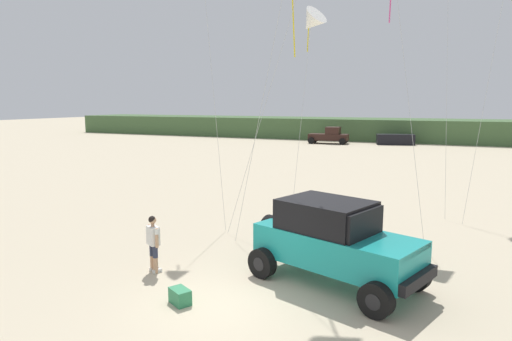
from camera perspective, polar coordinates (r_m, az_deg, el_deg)
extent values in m
plane|color=#C1B293|center=(11.40, -4.10, -16.66)|extent=(220.00, 220.00, 0.00)
cube|color=#426038|center=(61.46, 14.18, 5.15)|extent=(90.00, 8.94, 2.74)
cube|color=teal|center=(12.37, 10.18, -9.67)|extent=(4.76, 3.19, 0.90)
cube|color=teal|center=(11.50, 17.24, -9.41)|extent=(1.60, 1.96, 0.12)
cube|color=black|center=(12.32, 8.92, -5.59)|extent=(2.75, 2.42, 0.80)
cube|color=black|center=(11.73, 13.80, -6.68)|extent=(0.65, 1.61, 0.72)
cube|color=black|center=(11.48, 20.00, -12.98)|extent=(0.78, 1.77, 0.28)
cylinder|color=black|center=(13.67, 1.94, -7.31)|extent=(0.54, 0.83, 0.77)
cylinder|color=black|center=(12.67, 19.54, -12.43)|extent=(0.89, 0.56, 0.84)
cylinder|color=black|center=(12.67, 19.54, -12.43)|extent=(0.46, 0.43, 0.38)
cylinder|color=black|center=(10.94, 15.05, -15.67)|extent=(0.89, 0.56, 0.84)
cylinder|color=black|center=(10.94, 15.05, -15.67)|extent=(0.46, 0.43, 0.38)
cylinder|color=black|center=(14.30, 6.42, -9.52)|extent=(0.89, 0.56, 0.84)
cylinder|color=black|center=(14.30, 6.42, -9.52)|extent=(0.46, 0.43, 0.38)
cylinder|color=black|center=(12.79, 0.79, -11.70)|extent=(0.89, 0.56, 0.84)
cylinder|color=black|center=(12.79, 0.79, -11.70)|extent=(0.46, 0.43, 0.38)
cylinder|color=tan|center=(13.67, -13.05, -11.35)|extent=(0.14, 0.14, 0.49)
cylinder|color=#2D3347|center=(13.54, -13.10, -9.79)|extent=(0.15, 0.15, 0.36)
cube|color=silver|center=(13.75, -12.86, -12.09)|extent=(0.23, 0.28, 0.10)
cylinder|color=tan|center=(13.48, -12.67, -11.63)|extent=(0.14, 0.14, 0.49)
cylinder|color=#2D3347|center=(13.35, -12.72, -10.04)|extent=(0.15, 0.15, 0.36)
cube|color=silver|center=(13.56, -12.48, -12.38)|extent=(0.23, 0.28, 0.10)
cube|color=silver|center=(13.31, -12.98, -8.07)|extent=(0.48, 0.43, 0.54)
cylinder|color=tan|center=(13.54, -13.41, -7.85)|extent=(0.09, 0.09, 0.56)
cylinder|color=silver|center=(13.48, -13.44, -7.07)|extent=(0.11, 0.11, 0.16)
cylinder|color=tan|center=(13.08, -12.53, -8.39)|extent=(0.09, 0.09, 0.56)
cylinder|color=silver|center=(13.03, -12.56, -7.59)|extent=(0.11, 0.11, 0.16)
cylinder|color=tan|center=(13.22, -13.03, -6.79)|extent=(0.10, 0.10, 0.08)
sphere|color=tan|center=(13.18, -13.05, -6.18)|extent=(0.21, 0.21, 0.21)
sphere|color=black|center=(13.17, -13.11, -6.10)|extent=(0.21, 0.21, 0.21)
cube|color=#2D7F51|center=(11.48, -9.66, -15.53)|extent=(0.66, 0.59, 0.38)
cube|color=black|center=(54.20, 9.21, 4.22)|extent=(4.71, 2.19, 0.76)
cube|color=black|center=(54.05, 9.80, 5.04)|extent=(1.71, 1.90, 0.84)
cylinder|color=black|center=(54.95, 11.30, 3.82)|extent=(0.78, 0.31, 0.76)
cylinder|color=black|center=(52.88, 10.95, 3.65)|extent=(0.78, 0.31, 0.76)
cylinder|color=black|center=(55.63, 7.53, 3.98)|extent=(0.78, 0.31, 0.76)
cylinder|color=black|center=(53.59, 7.04, 3.81)|extent=(0.78, 0.31, 0.76)
cube|color=black|center=(54.60, 17.31, 3.80)|extent=(4.49, 2.67, 1.20)
cylinder|color=yellow|center=(17.68, 4.83, 17.55)|extent=(0.05, 0.39, 2.06)
cylinder|color=silver|center=(16.75, 0.86, 7.27)|extent=(1.92, 2.18, 8.83)
cylinder|color=silver|center=(21.09, 28.21, 14.18)|extent=(1.59, 3.33, 14.43)
cylinder|color=silver|center=(22.56, 23.20, 13.72)|extent=(0.74, 5.37, 14.15)
cylinder|color=silver|center=(15.35, 1.72, 13.29)|extent=(2.09, 1.15, 12.12)
cylinder|color=silver|center=(18.24, -5.79, 13.65)|extent=(2.43, 2.39, 12.84)
cylinder|color=#E04C93|center=(18.74, 16.73, 19.39)|extent=(0.05, 0.18, 1.21)
cylinder|color=silver|center=(17.03, 18.93, 7.64)|extent=(1.67, 2.56, 9.31)
cone|color=white|center=(22.77, 7.05, 18.29)|extent=(1.81, 1.67, 1.50)
cylinder|color=yellow|center=(22.69, 6.63, 16.19)|extent=(0.05, 0.19, 1.13)
cylinder|color=silver|center=(20.39, 5.87, 7.23)|extent=(0.56, 4.17, 8.66)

